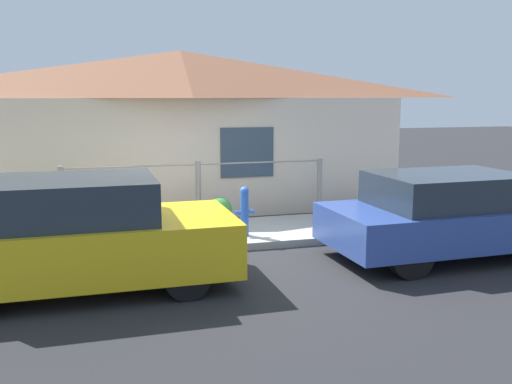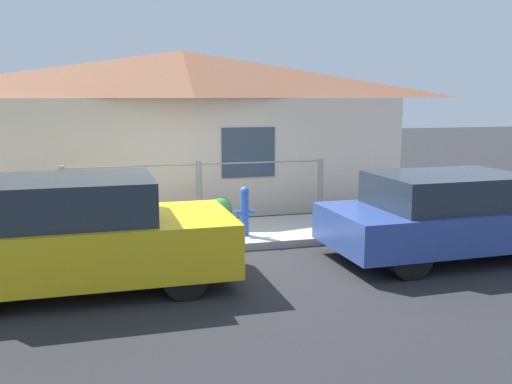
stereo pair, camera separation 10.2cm
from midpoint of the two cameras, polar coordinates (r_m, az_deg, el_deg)
The scene contains 8 objects.
ground_plane at distance 9.08m, azimuth -4.07°, elevation -6.12°, with size 60.00×60.00×0.00m, color #262628.
sidewalk at distance 9.96m, azimuth -5.20°, elevation -4.34°, with size 24.00×1.89×0.12m.
house at distance 12.20m, azimuth -7.67°, elevation 10.69°, with size 9.56×2.23×3.39m.
fence at distance 10.59m, azimuth -6.05°, elevation 0.29°, with size 4.90×0.10×1.14m.
car_left at distance 7.62m, azimuth -17.52°, elevation -4.11°, with size 3.85×1.83×1.44m.
car_right at distance 9.22m, azimuth 18.71°, elevation -2.14°, with size 4.01×1.87×1.30m.
fire_hydrant at distance 9.57m, azimuth -1.48°, elevation -1.82°, with size 0.34×0.15×0.83m.
potted_plant_near_hydrant at distance 10.13m, azimuth -3.95°, elevation -1.90°, with size 0.43×0.43×0.56m.
Camera 1 is at (-1.81, -8.54, 2.47)m, focal length 40.00 mm.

